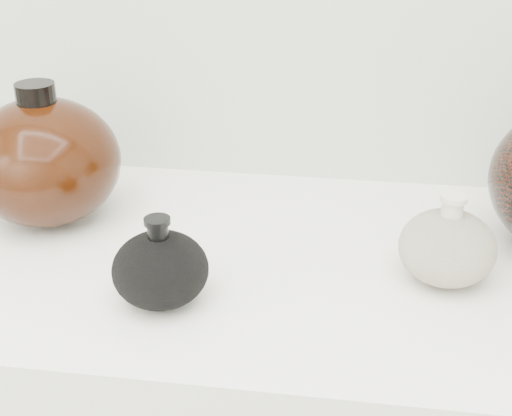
# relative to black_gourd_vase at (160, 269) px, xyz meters

# --- Properties ---
(black_gourd_vase) EXTENTS (0.13, 0.13, 0.10)m
(black_gourd_vase) POSITION_rel_black_gourd_vase_xyz_m (0.00, 0.00, 0.00)
(black_gourd_vase) COLOR black
(black_gourd_vase) RESTS_ON display_counter
(cream_gourd_vase) EXTENTS (0.14, 0.14, 0.11)m
(cream_gourd_vase) POSITION_rel_black_gourd_vase_xyz_m (0.31, 0.09, 0.00)
(cream_gourd_vase) COLOR beige
(cream_gourd_vase) RESTS_ON display_counter
(left_round_pot) EXTENTS (0.26, 0.26, 0.19)m
(left_round_pot) POSITION_rel_black_gourd_vase_xyz_m (-0.20, 0.18, 0.04)
(left_round_pot) COLOR black
(left_round_pot) RESTS_ON display_counter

